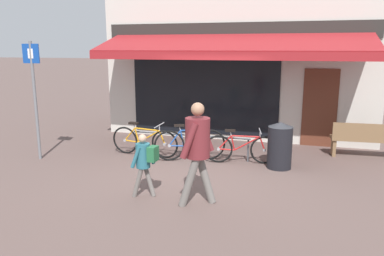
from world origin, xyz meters
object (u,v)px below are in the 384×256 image
object	(u,v)px
pedestrian_child	(145,158)
pedestrian_adult	(198,144)
parking_sign	(34,89)
park_bench	(366,139)
bicycle_red	(241,148)
litter_bin	(280,145)
bicycle_blue	(190,144)
bicycle_orange	(144,141)

from	to	relation	value
pedestrian_child	pedestrian_adult	bearing A→B (deg)	-178.92
pedestrian_adult	pedestrian_child	size ratio (longest dim) A/B	1.53
pedestrian_child	parking_sign	bearing A→B (deg)	-19.31
parking_sign	park_bench	distance (m)	8.01
pedestrian_child	park_bench	world-z (taller)	pedestrian_child
pedestrian_adult	parking_sign	size ratio (longest dim) A/B	0.64
bicycle_red	litter_bin	size ratio (longest dim) A/B	1.62
bicycle_red	litter_bin	world-z (taller)	litter_bin
bicycle_blue	pedestrian_child	bearing A→B (deg)	-116.04
bicycle_orange	litter_bin	xyz separation A→B (m)	(3.27, -0.04, 0.15)
bicycle_blue	park_bench	xyz separation A→B (m)	(4.06, 1.37, 0.07)
pedestrian_child	parking_sign	size ratio (longest dim) A/B	0.42
bicycle_red	bicycle_blue	bearing A→B (deg)	172.31
bicycle_red	litter_bin	distance (m)	0.89
litter_bin	park_bench	bearing A→B (deg)	35.50
pedestrian_adult	litter_bin	world-z (taller)	pedestrian_adult
bicycle_orange	pedestrian_child	size ratio (longest dim) A/B	1.55
bicycle_red	parking_sign	world-z (taller)	parking_sign
bicycle_orange	bicycle_blue	size ratio (longest dim) A/B	1.13
pedestrian_adult	parking_sign	world-z (taller)	parking_sign
bicycle_red	parking_sign	size ratio (longest dim) A/B	0.61
park_bench	pedestrian_adult	bearing A→B (deg)	-133.35
bicycle_red	litter_bin	xyz separation A→B (m)	(0.87, -0.10, 0.17)
pedestrian_child	litter_bin	size ratio (longest dim) A/B	1.11
litter_bin	pedestrian_adult	bearing A→B (deg)	-116.80
bicycle_blue	park_bench	size ratio (longest dim) A/B	0.99
bicycle_red	parking_sign	bearing A→B (deg)	-179.12
bicycle_blue	bicycle_red	size ratio (longest dim) A/B	0.94
parking_sign	bicycle_blue	bearing A→B (deg)	14.93
litter_bin	park_bench	distance (m)	2.42
bicycle_orange	parking_sign	size ratio (longest dim) A/B	0.65
bicycle_orange	pedestrian_child	bearing A→B (deg)	-61.12
pedestrian_child	litter_bin	distance (m)	3.25
bicycle_red	pedestrian_child	bearing A→B (deg)	-129.59
pedestrian_adult	pedestrian_child	world-z (taller)	pedestrian_adult
pedestrian_adult	litter_bin	bearing A→B (deg)	-122.80
pedestrian_child	parking_sign	distance (m)	3.82
bicycle_orange	bicycle_blue	bearing A→B (deg)	4.69
bicycle_orange	pedestrian_child	distance (m)	2.66
bicycle_red	pedestrian_adult	distance (m)	2.65
park_bench	parking_sign	bearing A→B (deg)	-166.57
pedestrian_adult	pedestrian_child	xyz separation A→B (m)	(-0.99, 0.05, -0.35)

